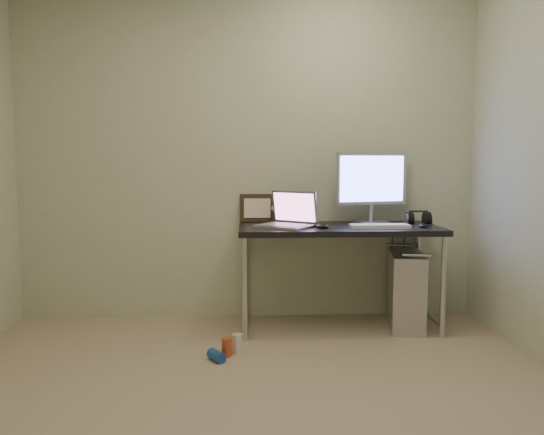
{
  "coord_description": "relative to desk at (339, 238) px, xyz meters",
  "views": [
    {
      "loc": [
        -0.0,
        -2.34,
        1.21
      ],
      "look_at": [
        0.15,
        1.08,
        0.85
      ],
      "focal_mm": 35.0,
      "sensor_mm": 36.0,
      "label": 1
    }
  ],
  "objects": [
    {
      "name": "webcam",
      "position": [
        -0.45,
        0.23,
        0.18
      ],
      "size": [
        0.05,
        0.04,
        0.13
      ],
      "rotation": [
        0.0,
        0.0,
        0.11
      ],
      "color": "silver",
      "rests_on": "desk"
    },
    {
      "name": "can_red",
      "position": [
        -0.79,
        -0.56,
        -0.6
      ],
      "size": [
        0.09,
        0.09,
        0.12
      ],
      "primitive_type": "cylinder",
      "rotation": [
        0.0,
        0.0,
        -0.44
      ],
      "color": "#D04C25",
      "rests_on": "ground"
    },
    {
      "name": "can_blue",
      "position": [
        -0.85,
        -0.64,
        -0.63
      ],
      "size": [
        0.13,
        0.14,
        0.07
      ],
      "primitive_type": "cylinder",
      "rotation": [
        1.57,
        0.0,
        0.61
      ],
      "color": "#1B46A3",
      "rests_on": "ground"
    },
    {
      "name": "laptop",
      "position": [
        -0.37,
        -0.04,
        0.15
      ],
      "size": [
        0.47,
        0.45,
        0.25
      ],
      "rotation": [
        0.0,
        0.0,
        -0.61
      ],
      "color": "#B6B7BF",
      "rests_on": "desk"
    },
    {
      "name": "tower_computer",
      "position": [
        0.51,
        0.0,
        -0.39
      ],
      "size": [
        0.32,
        0.56,
        0.58
      ],
      "rotation": [
        0.0,
        0.0,
        -0.18
      ],
      "color": "#B4B3B8",
      "rests_on": "ground"
    },
    {
      "name": "headphones",
      "position": [
        0.62,
        0.13,
        0.12
      ],
      "size": [
        0.18,
        0.11,
        0.12
      ],
      "rotation": [
        0.0,
        0.0,
        0.01
      ],
      "color": "black",
      "rests_on": "desk"
    },
    {
      "name": "keyboard",
      "position": [
        0.26,
        -0.14,
        0.1
      ],
      "size": [
        0.42,
        0.14,
        0.02
      ],
      "primitive_type": "cube",
      "rotation": [
        0.0,
        0.0,
        0.01
      ],
      "color": "white",
      "rests_on": "desk"
    },
    {
      "name": "mouse_left",
      "position": [
        -0.14,
        -0.12,
        0.11
      ],
      "size": [
        0.11,
        0.14,
        0.04
      ],
      "primitive_type": "ellipsoid",
      "rotation": [
        0.0,
        0.0,
        0.34
      ],
      "color": "black",
      "rests_on": "desk"
    },
    {
      "name": "floor",
      "position": [
        -0.65,
        -1.43,
        -0.66
      ],
      "size": [
        3.5,
        3.5,
        0.0
      ],
      "primitive_type": "plane",
      "color": "tan",
      "rests_on": "ground"
    },
    {
      "name": "mouse_right",
      "position": [
        0.58,
        -0.11,
        0.1
      ],
      "size": [
        0.08,
        0.11,
        0.03
      ],
      "primitive_type": "ellipsoid",
      "rotation": [
        0.0,
        0.0,
        -0.2
      ],
      "color": "black",
      "rests_on": "desk"
    },
    {
      "name": "can_white",
      "position": [
        -0.73,
        -0.51,
        -0.6
      ],
      "size": [
        0.08,
        0.08,
        0.12
      ],
      "primitive_type": "cylinder",
      "rotation": [
        0.0,
        0.0,
        -0.3
      ],
      "color": "white",
      "rests_on": "ground"
    },
    {
      "name": "monitor",
      "position": [
        0.27,
        0.17,
        0.4
      ],
      "size": [
        0.56,
        0.21,
        0.53
      ],
      "rotation": [
        0.0,
        0.0,
        0.24
      ],
      "color": "#B6B7BF",
      "rests_on": "desk"
    },
    {
      "name": "cable_a",
      "position": [
        0.46,
        0.27,
        -0.26
      ],
      "size": [
        0.01,
        0.16,
        0.69
      ],
      "primitive_type": "cylinder",
      "rotation": [
        0.21,
        0.0,
        0.0
      ],
      "color": "black",
      "rests_on": "ground"
    },
    {
      "name": "wall_back",
      "position": [
        -0.65,
        0.32,
        0.59
      ],
      "size": [
        3.5,
        0.02,
        2.5
      ],
      "primitive_type": "cube",
      "color": "beige",
      "rests_on": "ground"
    },
    {
      "name": "cable_b",
      "position": [
        0.55,
        0.25,
        -0.28
      ],
      "size": [
        0.02,
        0.11,
        0.71
      ],
      "primitive_type": "cylinder",
      "rotation": [
        0.14,
        0.0,
        0.09
      ],
      "color": "black",
      "rests_on": "ground"
    },
    {
      "name": "picture_frame",
      "position": [
        -0.59,
        0.29,
        0.19
      ],
      "size": [
        0.27,
        0.08,
        0.22
      ],
      "primitive_type": "cube",
      "rotation": [
        -0.21,
        0.0,
        -0.03
      ],
      "color": "black",
      "rests_on": "desk"
    },
    {
      "name": "desk",
      "position": [
        0.0,
        0.0,
        0.0
      ],
      "size": [
        1.44,
        0.63,
        0.75
      ],
      "color": "black",
      "rests_on": "ground"
    }
  ]
}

